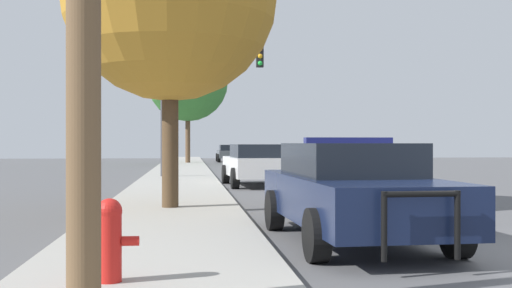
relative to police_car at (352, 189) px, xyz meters
name	(u,v)px	position (x,y,z in m)	size (l,w,h in m)	color
sidewalk_left	(157,262)	(-2.87, -1.70, -0.74)	(3.00, 110.00, 0.13)	#A3A099
police_car	(352,189)	(0.00, 0.00, 0.00)	(2.28, 5.13, 1.60)	#141E3D
fire_hydrant	(109,237)	(-3.27, -3.09, -0.23)	(0.59, 0.26, 0.83)	red
traffic_light	(202,81)	(-1.91, 17.10, 3.30)	(4.28, 0.35, 5.60)	#424247
car_background_midblock	(254,164)	(-0.18, 12.80, -0.02)	(2.11, 4.59, 1.46)	silver
car_background_distant	(230,153)	(0.77, 41.06, -0.08)	(2.05, 4.67, 1.35)	#474C51
tree_sidewalk_far	(188,81)	(-2.51, 35.44, 5.02)	(5.63, 5.63, 8.51)	brown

